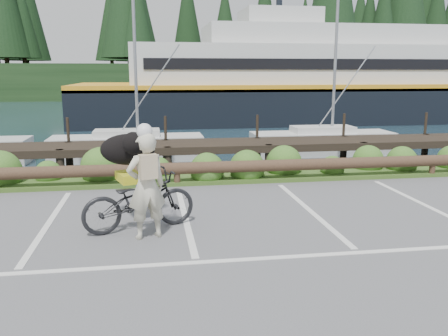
# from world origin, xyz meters

# --- Properties ---
(ground) EXTENTS (72.00, 72.00, 0.00)m
(ground) POSITION_xyz_m (0.00, 0.00, 0.00)
(ground) COLOR #525255
(harbor_backdrop) EXTENTS (170.00, 160.00, 30.00)m
(harbor_backdrop) POSITION_xyz_m (0.39, 78.47, -0.00)
(harbor_backdrop) COLOR #172B37
(harbor_backdrop) RESTS_ON ground
(vegetation_strip) EXTENTS (34.00, 1.60, 0.10)m
(vegetation_strip) POSITION_xyz_m (0.00, 5.30, 0.05)
(vegetation_strip) COLOR #3D5B21
(vegetation_strip) RESTS_ON ground
(log_rail) EXTENTS (32.00, 0.30, 0.60)m
(log_rail) POSITION_xyz_m (0.00, 4.60, 0.00)
(log_rail) COLOR #443021
(log_rail) RESTS_ON ground
(bicycle) EXTENTS (2.20, 1.30, 1.09)m
(bicycle) POSITION_xyz_m (-0.87, 1.31, 0.55)
(bicycle) COLOR black
(bicycle) RESTS_ON ground
(cyclist) EXTENTS (0.77, 0.62, 1.84)m
(cyclist) POSITION_xyz_m (-0.73, 0.84, 0.92)
(cyclist) COLOR beige
(cyclist) RESTS_ON ground
(dog) EXTENTS (0.79, 1.13, 0.60)m
(dog) POSITION_xyz_m (-1.07, 1.94, 1.39)
(dog) COLOR black
(dog) RESTS_ON bicycle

